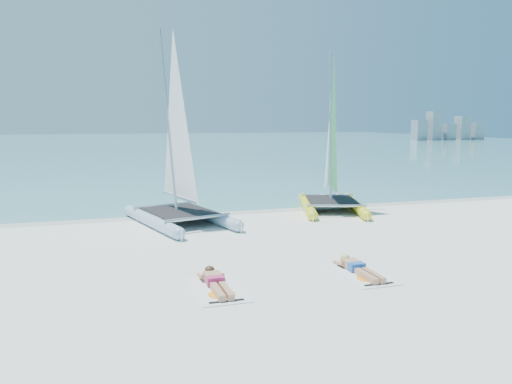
# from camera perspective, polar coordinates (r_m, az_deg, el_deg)

# --- Properties ---
(ground) EXTENTS (140.00, 140.00, 0.00)m
(ground) POSITION_cam_1_polar(r_m,az_deg,el_deg) (14.30, 4.38, -5.94)
(ground) COLOR silver
(ground) RESTS_ON ground
(sea) EXTENTS (140.00, 115.00, 0.01)m
(sea) POSITION_cam_1_polar(r_m,az_deg,el_deg) (76.13, -13.51, 5.38)
(sea) COLOR #6BADB3
(sea) RESTS_ON ground
(wet_sand_strip) EXTENTS (140.00, 1.40, 0.01)m
(wet_sand_strip) POSITION_cam_1_polar(r_m,az_deg,el_deg) (19.40, -1.64, -2.14)
(wet_sand_strip) COLOR silver
(wet_sand_strip) RESTS_ON ground
(distant_skyline) EXTENTS (14.00, 2.00, 5.00)m
(distant_skyline) POSITION_cam_1_polar(r_m,az_deg,el_deg) (95.25, 20.97, 6.75)
(distant_skyline) COLOR #9BA2AA
(distant_skyline) RESTS_ON ground
(catamaran_blue) EXTENTS (3.62, 5.46, 6.84)m
(catamaran_blue) POSITION_cam_1_polar(r_m,az_deg,el_deg) (17.05, -9.00, 3.24)
(catamaran_blue) COLOR #A9BEDE
(catamaran_blue) RESTS_ON ground
(catamaran_yellow) EXTENTS (3.60, 5.19, 6.44)m
(catamaran_yellow) POSITION_cam_1_polar(r_m,az_deg,el_deg) (19.96, 8.54, 3.93)
(catamaran_yellow) COLOR #FFF71A
(catamaran_yellow) RESTS_ON ground
(towel_a) EXTENTS (1.00, 1.85, 0.02)m
(towel_a) POSITION_cam_1_polar(r_m,az_deg,el_deg) (10.58, -4.37, -11.03)
(towel_a) COLOR white
(towel_a) RESTS_ON ground
(sunbather_a) EXTENTS (0.37, 1.73, 0.26)m
(sunbather_a) POSITION_cam_1_polar(r_m,az_deg,el_deg) (10.72, -4.62, -10.15)
(sunbather_a) COLOR tan
(sunbather_a) RESTS_ON towel_a
(towel_b) EXTENTS (1.00, 1.85, 0.02)m
(towel_b) POSITION_cam_1_polar(r_m,az_deg,el_deg) (11.76, 11.97, -9.19)
(towel_b) COLOR white
(towel_b) RESTS_ON ground
(sunbather_b) EXTENTS (0.37, 1.73, 0.26)m
(sunbather_b) POSITION_cam_1_polar(r_m,az_deg,el_deg) (11.89, 11.52, -8.44)
(sunbather_b) COLOR tan
(sunbather_b) RESTS_ON towel_b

